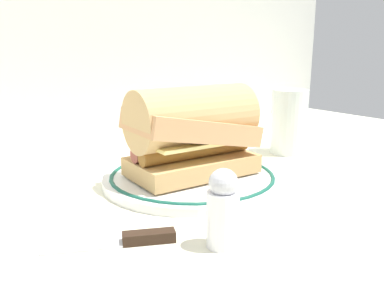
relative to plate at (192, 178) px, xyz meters
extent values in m
plane|color=#EDEACB|center=(-0.02, 0.00, -0.01)|extent=(1.50, 1.50, 0.00)
cylinder|color=white|center=(0.00, 0.00, 0.00)|extent=(0.26, 0.26, 0.01)
torus|color=#195947|center=(0.00, 0.00, 0.00)|extent=(0.24, 0.24, 0.01)
cube|color=tan|center=(0.00, 0.00, 0.02)|extent=(0.19, 0.11, 0.03)
cylinder|color=brown|center=(0.00, -0.01, 0.04)|extent=(0.18, 0.03, 0.02)
cylinder|color=brown|center=(0.00, 0.01, 0.04)|extent=(0.18, 0.03, 0.02)
cube|color=#EAD67A|center=(0.00, 0.00, 0.06)|extent=(0.15, 0.11, 0.01)
cube|color=tan|center=(0.00, 0.00, 0.08)|extent=(0.19, 0.11, 0.06)
cylinder|color=tan|center=(0.00, 0.00, 0.09)|extent=(0.18, 0.10, 0.09)
cylinder|color=silver|center=(0.25, 0.03, 0.05)|extent=(0.07, 0.07, 0.12)
cylinder|color=gold|center=(0.25, 0.03, 0.02)|extent=(0.06, 0.06, 0.06)
cylinder|color=white|center=(-0.10, -0.18, 0.02)|extent=(0.03, 0.03, 0.06)
sphere|color=silver|center=(-0.10, -0.18, 0.06)|extent=(0.03, 0.03, 0.03)
cube|color=silver|center=(-0.21, -0.10, -0.01)|extent=(0.08, 0.05, 0.01)
cube|color=black|center=(-0.15, -0.13, 0.00)|extent=(0.06, 0.04, 0.01)
camera|label=1|loc=(-0.36, -0.48, 0.19)|focal=39.63mm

